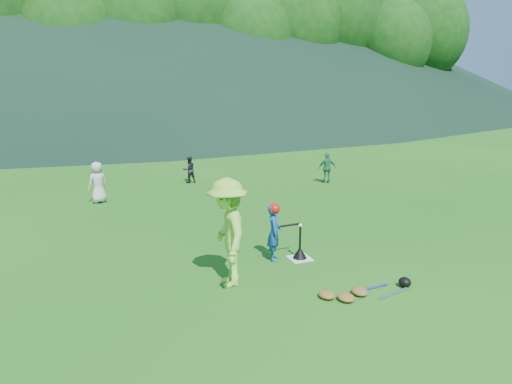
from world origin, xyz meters
The scene contains 14 objects.
ground centered at (0.00, 0.00, 0.00)m, with size 120.00×120.00×0.00m, color #194F12.
home_plate centered at (0.00, 0.00, 0.01)m, with size 0.45×0.45×0.02m, color silver.
baseball centered at (0.00, 0.00, 0.74)m, with size 0.08×0.08×0.08m, color white.
batter_child centered at (-0.52, 0.16, 0.59)m, with size 0.43×0.28×1.19m, color navy.
adult_coach centered at (-1.81, -0.68, 1.00)m, with size 1.29×0.74×2.00m, color #89D33E.
fielder_a centered at (-3.54, 6.51, 0.62)m, with size 0.61×0.40×1.25m, color #BCBCBC.
fielder_b centered at (-0.28, 8.28, 0.48)m, with size 0.46×0.36×0.95m, color black.
fielder_c centered at (4.28, 6.43, 0.54)m, with size 0.64×0.27×1.09m, color #22744C.
batting_tee centered at (0.00, 0.00, 0.13)m, with size 0.30×0.30×0.68m.
batter_gear centered at (-0.50, 0.17, 1.07)m, with size 0.73×0.26×0.55m.
equipment_pile centered at (0.19, -1.99, 0.07)m, with size 1.80×0.60×0.19m.
outfield_fence centered at (0.00, 28.00, 0.70)m, with size 70.07×0.08×1.33m.
tree_line centered at (0.20, 33.83, 8.21)m, with size 70.04×11.40×14.82m.
distant_hills centered at (-7.63, 81.81, 14.98)m, with size 155.00×140.00×32.00m.
Camera 1 is at (-4.50, -8.86, 3.78)m, focal length 35.00 mm.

